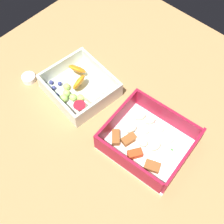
# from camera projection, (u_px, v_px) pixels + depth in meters

# --- Properties ---
(table_surface) EXTENTS (0.80, 0.80, 0.02)m
(table_surface) POSITION_uv_depth(u_px,v_px,m) (113.00, 115.00, 0.72)
(table_surface) COLOR #9E7547
(table_surface) RESTS_ON ground
(pasta_container) EXTENTS (0.19, 0.17, 0.06)m
(pasta_container) POSITION_uv_depth(u_px,v_px,m) (147.00, 141.00, 0.65)
(pasta_container) COLOR white
(pasta_container) RESTS_ON table_surface
(fruit_bowl) EXTENTS (0.17, 0.16, 0.05)m
(fruit_bowl) POSITION_uv_depth(u_px,v_px,m) (79.00, 88.00, 0.73)
(fruit_bowl) COLOR silver
(fruit_bowl) RESTS_ON table_surface
(paper_cup_liner) EXTENTS (0.03, 0.03, 0.02)m
(paper_cup_liner) POSITION_uv_depth(u_px,v_px,m) (29.00, 78.00, 0.76)
(paper_cup_liner) COLOR white
(paper_cup_liner) RESTS_ON table_surface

